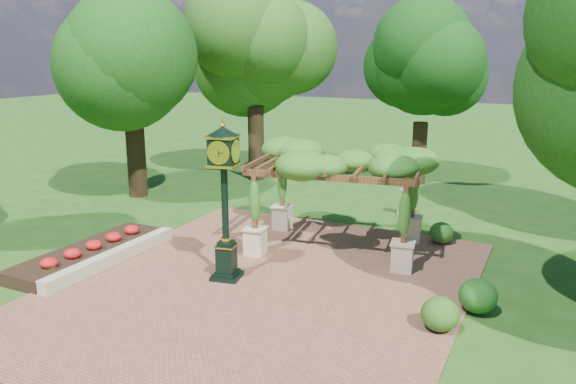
% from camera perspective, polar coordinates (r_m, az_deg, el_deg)
% --- Properties ---
extents(ground, '(120.00, 120.00, 0.00)m').
position_cam_1_polar(ground, '(13.98, -4.61, -11.04)').
color(ground, '#1E4714').
rests_on(ground, ground).
extents(brick_plaza, '(10.00, 12.00, 0.04)m').
position_cam_1_polar(brick_plaza, '(14.76, -2.61, -9.52)').
color(brick_plaza, brown).
rests_on(brick_plaza, ground).
extents(border_wall, '(0.35, 5.00, 0.40)m').
position_cam_1_polar(border_wall, '(16.90, -17.35, -6.40)').
color(border_wall, '#C6B793').
rests_on(border_wall, ground).
extents(flower_bed, '(1.50, 5.00, 0.36)m').
position_cam_1_polar(flower_bed, '(17.52, -19.51, -5.92)').
color(flower_bed, red).
rests_on(flower_bed, ground).
extents(pedestal_clock, '(0.96, 0.96, 4.15)m').
position_cam_1_polar(pedestal_clock, '(14.52, -6.48, 0.28)').
color(pedestal_clock, black).
rests_on(pedestal_clock, brick_plaza).
extents(pergola, '(5.44, 3.87, 3.16)m').
position_cam_1_polar(pergola, '(16.83, 5.04, 2.62)').
color(pergola, beige).
rests_on(pergola, brick_plaza).
extents(sundial, '(0.67, 0.67, 0.99)m').
position_cam_1_polar(sundial, '(21.27, 11.82, -1.21)').
color(sundial, gray).
rests_on(sundial, ground).
extents(shrub_front, '(0.84, 0.84, 0.75)m').
position_cam_1_polar(shrub_front, '(12.83, 15.19, -11.87)').
color(shrub_front, '#275317').
rests_on(shrub_front, brick_plaza).
extents(shrub_mid, '(1.15, 1.15, 0.80)m').
position_cam_1_polar(shrub_mid, '(13.89, 18.73, -9.97)').
color(shrub_mid, '#1A4C15').
rests_on(shrub_mid, brick_plaza).
extents(shrub_back, '(0.93, 0.93, 0.68)m').
position_cam_1_polar(shrub_back, '(18.38, 15.32, -4.02)').
color(shrub_back, '#295D1B').
rests_on(shrub_back, brick_plaza).
extents(tree_west_near, '(4.60, 4.60, 9.53)m').
position_cam_1_polar(tree_west_near, '(23.94, -15.92, 14.98)').
color(tree_west_near, black).
rests_on(tree_west_near, ground).
extents(tree_west_far, '(4.98, 4.98, 8.97)m').
position_cam_1_polar(tree_west_far, '(26.35, -3.40, 14.53)').
color(tree_west_far, black).
rests_on(tree_west_far, ground).
extents(tree_north, '(4.11, 4.11, 7.34)m').
position_cam_1_polar(tree_north, '(26.05, 13.61, 11.69)').
color(tree_north, '#382516').
rests_on(tree_north, ground).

